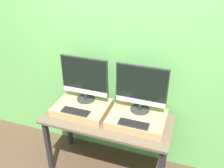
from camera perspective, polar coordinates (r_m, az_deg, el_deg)
The scene contains 8 objects.
wall_back at distance 2.84m, azimuth 1.57°, elevation 5.08°, with size 8.00×0.04×2.60m.
workbench at distance 2.86m, azimuth -1.00°, elevation -9.39°, with size 1.43×0.63×0.78m.
wooden_riser_left at distance 2.90m, azimuth -6.85°, elevation -5.34°, with size 0.60×0.46×0.09m.
monitor_left at distance 2.82m, azimuth -6.28°, elevation 1.32°, with size 0.55×0.22×0.53m.
keyboard_left at distance 2.76m, azimuth -8.33°, elevation -6.24°, with size 0.32×0.12×0.01m.
wooden_riser_right at distance 2.72m, azimuth 5.77°, elevation -7.92°, with size 0.60×0.46×0.09m.
monitor_right at distance 2.63m, azimuth 6.70°, elevation -0.87°, with size 0.55×0.22×0.53m.
keyboard_right at distance 2.57m, azimuth 4.94°, elevation -9.07°, with size 0.32×0.12×0.01m.
Camera 1 is at (0.78, -1.77, 2.46)m, focal length 40.00 mm.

